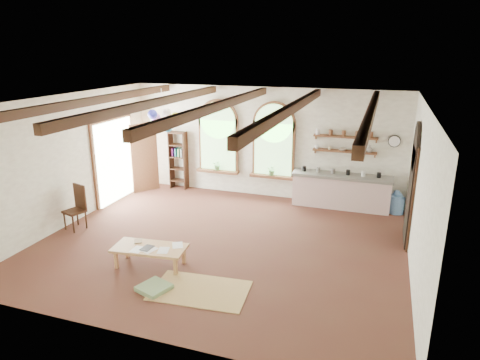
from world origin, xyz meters
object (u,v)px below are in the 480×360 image
at_px(side_chair, 76,216).
at_px(coffee_table, 150,249).
at_px(balloon_cluster, 163,121).
at_px(kitchen_counter, 341,191).

bearing_deg(side_chair, coffee_table, -21.96).
bearing_deg(balloon_cluster, coffee_table, -66.79).
relative_size(coffee_table, side_chair, 1.40).
relative_size(coffee_table, balloon_cluster, 1.32).
distance_m(kitchen_counter, side_chair, 6.94).
distance_m(kitchen_counter, coffee_table, 5.69).
relative_size(kitchen_counter, coffee_table, 1.75).
bearing_deg(kitchen_counter, balloon_cluster, -167.12).
xyz_separation_m(coffee_table, side_chair, (-2.67, 1.07, -0.05)).
bearing_deg(side_chair, balloon_cluster, 65.27).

